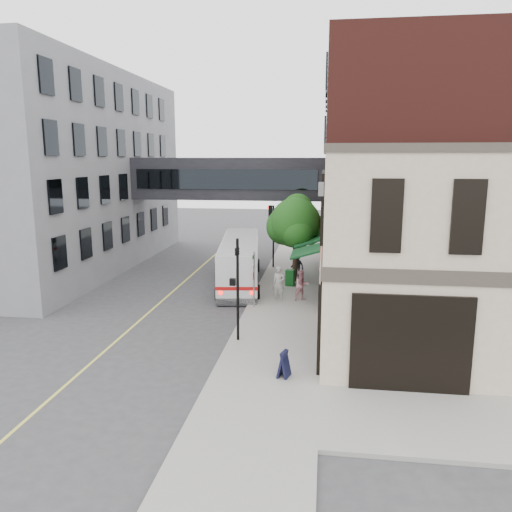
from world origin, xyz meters
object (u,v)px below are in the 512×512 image
(pedestrian_a, at_px, (279,283))
(pedestrian_b, at_px, (302,285))
(sandwich_board, at_px, (284,364))
(bus, at_px, (240,260))
(newspaper_box, at_px, (290,278))
(pedestrian_c, at_px, (297,265))

(pedestrian_a, relative_size, pedestrian_b, 1.11)
(sandwich_board, bearing_deg, pedestrian_a, 112.48)
(bus, height_order, sandwich_board, bus)
(pedestrian_a, distance_m, newspaper_box, 3.27)
(bus, bearing_deg, newspaper_box, -11.22)
(pedestrian_b, height_order, pedestrian_c, pedestrian_b)
(pedestrian_b, bearing_deg, bus, 113.11)
(pedestrian_b, bearing_deg, pedestrian_c, 71.16)
(pedestrian_a, relative_size, newspaper_box, 1.85)
(pedestrian_a, xyz_separation_m, pedestrian_b, (1.29, 0.07, -0.09))
(pedestrian_b, bearing_deg, pedestrian_a, 158.47)
(bus, height_order, pedestrian_c, bus)
(pedestrian_c, bearing_deg, newspaper_box, -64.00)
(bus, bearing_deg, pedestrian_c, 27.56)
(pedestrian_c, bearing_deg, sandwich_board, -55.59)
(sandwich_board, bearing_deg, pedestrian_c, 107.51)
(bus, distance_m, pedestrian_b, 5.65)
(bus, relative_size, pedestrian_b, 6.29)
(pedestrian_a, height_order, sandwich_board, pedestrian_a)
(bus, height_order, newspaper_box, bus)
(newspaper_box, bearing_deg, pedestrian_b, -65.16)
(pedestrian_c, xyz_separation_m, newspaper_box, (-0.31, -2.53, -0.29))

